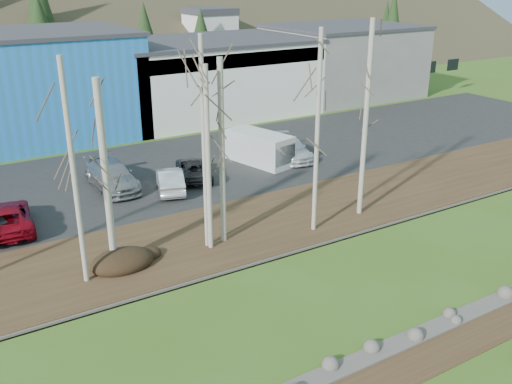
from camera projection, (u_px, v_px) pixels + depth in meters
dirt_strip at (392, 372)px, 19.14m from camera, size 80.00×1.80×0.03m
near_bank_rocks at (372, 357)px, 19.94m from camera, size 80.00×0.80×0.50m
river at (303, 302)px, 23.20m from camera, size 80.00×8.00×0.90m
far_bank_rocks at (251, 262)px, 26.46m from camera, size 80.00×0.80×0.46m
far_bank at (219, 235)px, 28.97m from camera, size 80.00×7.00×0.15m
parking_lot at (144, 176)px, 37.32m from camera, size 80.00×14.00×0.14m
building_blue at (0, 88)px, 44.04m from camera, size 20.40×12.24×8.30m
building_white at (208, 76)px, 53.05m from camera, size 18.36×12.24×6.80m
building_grey at (342, 60)px, 60.77m from camera, size 14.28×12.24×7.30m
dirt_mound at (122, 260)px, 25.64m from camera, size 2.89×2.04×0.57m
birch_1 at (74, 176)px, 22.84m from camera, size 0.22×0.22×9.54m
birch_2 at (106, 176)px, 24.49m from camera, size 0.32×0.32×8.45m
birch_3 at (204, 146)px, 25.92m from camera, size 0.21×0.21×9.99m
birch_4 at (222, 154)px, 26.62m from camera, size 0.28×0.28×8.93m
birch_5 at (208, 161)px, 25.94m from camera, size 0.24×0.24×8.73m
birch_6 at (317, 135)px, 27.61m from camera, size 0.22×0.22×10.08m
birch_7 at (366, 121)px, 29.55m from camera, size 0.27×0.27×10.33m
car_2 at (7, 218)px, 29.08m from camera, size 2.74×5.19×1.39m
car_3 at (112, 176)px, 34.73m from camera, size 2.31×5.55×1.60m
car_4 at (170, 180)px, 34.34m from camera, size 2.70×4.45×1.38m
car_5 at (194, 169)px, 36.48m from camera, size 3.57×5.02×1.27m
car_6 at (290, 148)px, 40.31m from camera, size 2.89×5.22×1.43m
van_white at (262, 148)px, 39.13m from camera, size 3.12×5.21×2.13m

